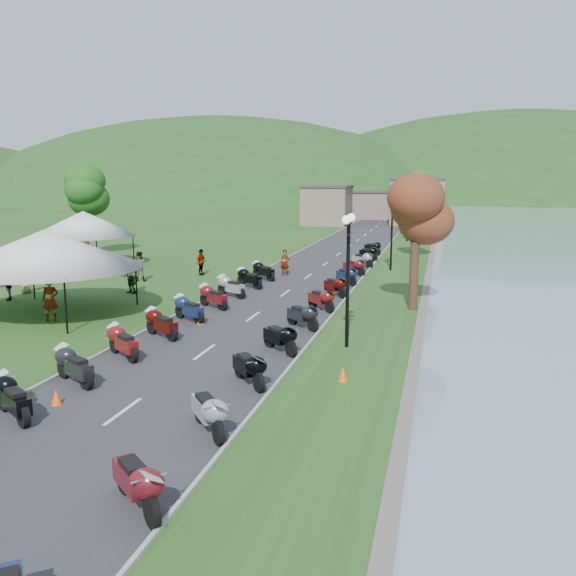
# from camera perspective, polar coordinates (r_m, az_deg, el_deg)

# --- Properties ---
(road) EXTENTS (7.00, 120.00, 0.02)m
(road) POSITION_cam_1_polar(r_m,az_deg,el_deg) (45.58, 3.51, 2.25)
(road) COLOR #323235
(road) RESTS_ON ground
(hills_backdrop) EXTENTS (360.00, 120.00, 76.00)m
(hills_backdrop) POSITION_cam_1_polar(r_m,az_deg,el_deg) (204.62, 11.97, 8.32)
(hills_backdrop) COLOR #285621
(hills_backdrop) RESTS_ON ground
(far_building) EXTENTS (18.00, 16.00, 5.00)m
(far_building) POSITION_cam_1_polar(r_m,az_deg,el_deg) (90.03, 7.65, 7.76)
(far_building) COLOR #7B6A60
(far_building) RESTS_ON ground
(moto_row_left) EXTENTS (2.60, 37.25, 1.10)m
(moto_row_left) POSITION_cam_1_polar(r_m,az_deg,el_deg) (22.65, -15.13, -5.01)
(moto_row_left) COLOR #331411
(moto_row_left) RESTS_ON ground
(moto_row_right) EXTENTS (2.60, 47.16, 1.10)m
(moto_row_right) POSITION_cam_1_polar(r_m,az_deg,el_deg) (29.68, 3.11, -1.06)
(moto_row_right) COLOR #331411
(moto_row_right) RESTS_ON ground
(vendor_tent_main) EXTENTS (6.02, 6.02, 4.00)m
(vendor_tent_main) POSITION_cam_1_polar(r_m,az_deg,el_deg) (30.72, -21.69, 1.36)
(vendor_tent_main) COLOR white
(vendor_tent_main) RESTS_ON ground
(vendor_tent_side) EXTENTS (5.05, 5.05, 4.00)m
(vendor_tent_side) POSITION_cam_1_polar(r_m,az_deg,el_deg) (46.82, -18.51, 4.41)
(vendor_tent_side) COLOR white
(vendor_tent_side) RESTS_ON ground
(tree_lakeside) EXTENTS (2.73, 2.73, 7.58)m
(tree_lakeside) POSITION_cam_1_polar(r_m,az_deg,el_deg) (29.95, 11.83, 5.11)
(tree_lakeside) COLOR #28691D
(tree_lakeside) RESTS_ON ground
(pedestrian_a) EXTENTS (0.86, 0.77, 1.95)m
(pedestrian_a) POSITION_cam_1_polar(r_m,az_deg,el_deg) (29.55, -21.23, -2.90)
(pedestrian_a) COLOR slate
(pedestrian_a) RESTS_ON ground
(pedestrian_b) EXTENTS (0.99, 0.69, 1.85)m
(pedestrian_b) POSITION_cam_1_polar(r_m,az_deg,el_deg) (39.24, -13.70, 0.65)
(pedestrian_b) COLOR slate
(pedestrian_b) RESTS_ON ground
(pedestrian_c) EXTENTS (1.24, 1.28, 1.95)m
(pedestrian_c) POSITION_cam_1_polar(r_m,az_deg,el_deg) (35.39, -24.70, -1.05)
(pedestrian_c) COLOR slate
(pedestrian_c) RESTS_ON ground
(traffic_cone_near) EXTENTS (0.32, 0.32, 0.49)m
(traffic_cone_near) POSITION_cam_1_polar(r_m,az_deg,el_deg) (18.78, -20.87, -9.52)
(traffic_cone_near) COLOR #F2590C
(traffic_cone_near) RESTS_ON ground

